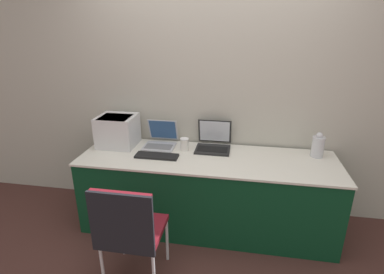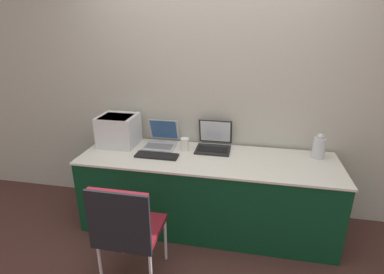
{
  "view_description": "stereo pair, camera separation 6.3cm",
  "coord_description": "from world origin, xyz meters",
  "px_view_note": "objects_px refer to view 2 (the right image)",
  "views": [
    {
      "loc": [
        0.29,
        -2.18,
        1.9
      ],
      "look_at": [
        -0.15,
        0.39,
        0.92
      ],
      "focal_mm": 28.0,
      "sensor_mm": 36.0,
      "label": 1
    },
    {
      "loc": [
        0.36,
        -2.17,
        1.9
      ],
      "look_at": [
        -0.15,
        0.39,
        0.92
      ],
      "focal_mm": 28.0,
      "sensor_mm": 36.0,
      "label": 2
    }
  ],
  "objects_px": {
    "printer": "(119,129)",
    "external_keyboard": "(157,156)",
    "metal_pitcher": "(319,147)",
    "laptop_right": "(214,143)",
    "laptop_left": "(161,140)",
    "coffee_cup": "(185,144)",
    "chair": "(126,226)"
  },
  "relations": [
    {
      "from": "printer",
      "to": "coffee_cup",
      "type": "xyz_separation_m",
      "value": [
        0.69,
        -0.02,
        -0.1
      ]
    },
    {
      "from": "printer",
      "to": "external_keyboard",
      "type": "distance_m",
      "value": 0.54
    },
    {
      "from": "laptop_right",
      "to": "coffee_cup",
      "type": "bearing_deg",
      "value": -160.23
    },
    {
      "from": "printer",
      "to": "metal_pitcher",
      "type": "distance_m",
      "value": 1.94
    },
    {
      "from": "chair",
      "to": "external_keyboard",
      "type": "bearing_deg",
      "value": 90.49
    },
    {
      "from": "coffee_cup",
      "to": "chair",
      "type": "bearing_deg",
      "value": -102.36
    },
    {
      "from": "printer",
      "to": "metal_pitcher",
      "type": "height_order",
      "value": "printer"
    },
    {
      "from": "printer",
      "to": "laptop_right",
      "type": "bearing_deg",
      "value": 4.81
    },
    {
      "from": "external_keyboard",
      "to": "chair",
      "type": "height_order",
      "value": "chair"
    },
    {
      "from": "coffee_cup",
      "to": "chair",
      "type": "relative_size",
      "value": 0.14
    },
    {
      "from": "metal_pitcher",
      "to": "laptop_right",
      "type": "bearing_deg",
      "value": 177.96
    },
    {
      "from": "coffee_cup",
      "to": "external_keyboard",
      "type": "bearing_deg",
      "value": -137.53
    },
    {
      "from": "laptop_right",
      "to": "external_keyboard",
      "type": "height_order",
      "value": "laptop_right"
    },
    {
      "from": "laptop_left",
      "to": "coffee_cup",
      "type": "height_order",
      "value": "laptop_left"
    },
    {
      "from": "coffee_cup",
      "to": "chair",
      "type": "xyz_separation_m",
      "value": [
        -0.22,
        -0.99,
        -0.26
      ]
    },
    {
      "from": "laptop_right",
      "to": "coffee_cup",
      "type": "xyz_separation_m",
      "value": [
        -0.27,
        -0.1,
        0.0
      ]
    },
    {
      "from": "printer",
      "to": "laptop_right",
      "type": "height_order",
      "value": "printer"
    },
    {
      "from": "external_keyboard",
      "to": "chair",
      "type": "relative_size",
      "value": 0.46
    },
    {
      "from": "laptop_left",
      "to": "laptop_right",
      "type": "relative_size",
      "value": 1.03
    },
    {
      "from": "laptop_right",
      "to": "external_keyboard",
      "type": "relative_size",
      "value": 0.83
    },
    {
      "from": "laptop_right",
      "to": "metal_pitcher",
      "type": "xyz_separation_m",
      "value": [
        0.98,
        -0.03,
        0.05
      ]
    },
    {
      "from": "laptop_right",
      "to": "external_keyboard",
      "type": "xyz_separation_m",
      "value": [
        -0.5,
        -0.3,
        -0.05
      ]
    },
    {
      "from": "laptop_right",
      "to": "printer",
      "type": "bearing_deg",
      "value": -175.19
    },
    {
      "from": "printer",
      "to": "laptop_left",
      "type": "xyz_separation_m",
      "value": [
        0.43,
        0.06,
        -0.11
      ]
    },
    {
      "from": "external_keyboard",
      "to": "metal_pitcher",
      "type": "distance_m",
      "value": 1.5
    },
    {
      "from": "laptop_right",
      "to": "metal_pitcher",
      "type": "bearing_deg",
      "value": -2.04
    },
    {
      "from": "laptop_left",
      "to": "external_keyboard",
      "type": "bearing_deg",
      "value": -81.87
    },
    {
      "from": "printer",
      "to": "laptop_left",
      "type": "relative_size",
      "value": 1.06
    },
    {
      "from": "printer",
      "to": "coffee_cup",
      "type": "relative_size",
      "value": 3.0
    },
    {
      "from": "metal_pitcher",
      "to": "chair",
      "type": "xyz_separation_m",
      "value": [
        -1.47,
        -1.05,
        -0.3
      ]
    },
    {
      "from": "external_keyboard",
      "to": "metal_pitcher",
      "type": "height_order",
      "value": "metal_pitcher"
    },
    {
      "from": "laptop_left",
      "to": "laptop_right",
      "type": "xyz_separation_m",
      "value": [
        0.54,
        0.02,
        0.0
      ]
    }
  ]
}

